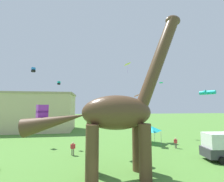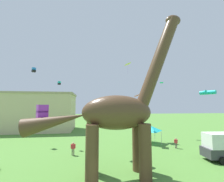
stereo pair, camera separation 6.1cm
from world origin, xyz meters
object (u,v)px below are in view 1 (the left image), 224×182
Objects in this scene: kite_far_right at (33,70)px; kite_high_right at (207,92)px; kite_apex at (127,64)px; kite_far_left at (59,83)px; dinosaur_sculpture at (116,112)px; person_strolling_adult at (73,147)px; kite_mid_center at (137,96)px; kite_trailing at (42,112)px; festival_canopy_tent at (150,128)px; kite_mid_left at (161,83)px; person_far_spectator at (176,142)px; kite_near_low at (115,103)px.

kite_high_right is at bearing -31.90° from kite_far_right.
kite_far_left is at bearing -162.42° from kite_apex.
dinosaur_sculpture is 9.55× the size of person_strolling_adult.
kite_far_left is 0.38× the size of kite_mid_center.
kite_far_right is (-5.23, 2.62, 2.79)m from kite_far_left.
kite_trailing is (1.00, -11.64, -4.52)m from kite_far_left.
person_strolling_adult is 7.96m from kite_trailing.
dinosaur_sculpture is at bearing -48.99° from kite_far_right.
kite_apex reaches higher than festival_canopy_tent.
dinosaur_sculpture is at bearing -115.76° from kite_mid_center.
kite_mid_left is at bearing 106.49° from person_strolling_adult.
kite_trailing is (-17.52, -7.14, 4.94)m from person_far_spectator.
kite_mid_left reaches higher than festival_canopy_tent.
kite_mid_center is (10.29, 4.87, 7.26)m from person_strolling_adult.
kite_trailing reaches higher than festival_canopy_tent.
person_strolling_adult is 0.58× the size of kite_near_low.
kite_far_left is 21.51m from kite_mid_left.
person_far_spectator is 19.55m from kite_trailing.
kite_apex is (5.26, 16.71, 9.63)m from dinosaur_sculpture.
kite_trailing is at bearing -140.82° from kite_mid_left.
kite_near_low is 3.02× the size of kite_mid_left.
kite_far_left is at bearing 94.90° from kite_trailing.
kite_apex is (4.53, 11.39, 8.59)m from kite_near_low.
kite_far_left is 12.53m from kite_trailing.
kite_mid_center is at bearing 40.55° from kite_trailing.
kite_trailing is at bearing -139.45° from kite_mid_center.
festival_canopy_tent is at bearing -3.45° from kite_far_left.
kite_mid_center is 1.82× the size of kite_far_right.
kite_mid_left is (7.41, 5.53, 3.35)m from kite_mid_center.
kite_mid_left is (12.30, 11.85, 4.78)m from kite_near_low.
kite_apex reaches higher than kite_high_right.
kite_high_right reaches higher than kite_near_low.
person_strolling_adult is at bearing -159.16° from festival_canopy_tent.
kite_far_left is 6.48m from kite_far_right.
kite_near_low is (-4.89, -6.31, -1.43)m from kite_mid_center.
person_far_spectator is 27.65m from kite_far_right.
kite_high_right is at bearing -33.32° from kite_far_left.
kite_trailing is (-12.56, -10.75, -2.39)m from kite_mid_center.
kite_apex is 2.32× the size of kite_mid_left.
dinosaur_sculpture is at bearing -7.28° from kite_trailing.
kite_mid_center is at bearing 52.27° from kite_near_low.
kite_far_left is at bearing -164.37° from person_strolling_adult.
kite_trailing is 0.80× the size of kite_high_right.
kite_apex is (-2.69, 5.14, 12.89)m from festival_canopy_tent.
festival_canopy_tent is at bearing 96.90° from person_strolling_adult.
kite_far_right is at bearing 34.20° from person_far_spectator.
kite_far_right is (-18.79, 3.52, 4.91)m from kite_mid_center.
kite_far_left reaches higher than person_strolling_adult.
dinosaur_sculpture is 22.32m from kite_mid_left.
kite_apex is at bearing 93.96° from kite_mid_center.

